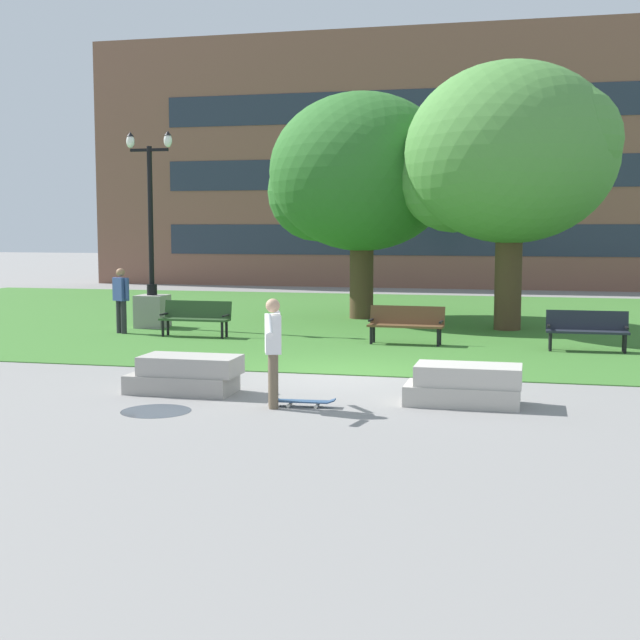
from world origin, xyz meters
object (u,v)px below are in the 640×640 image
Objects in this scene: park_bench_far_right at (196,316)px; lamp_post_left at (152,289)px; concrete_block_left at (465,386)px; skateboard at (303,401)px; person_skateboarder at (273,345)px; park_bench_far_left at (406,322)px; person_bystander_near_lawn at (121,297)px; concrete_block_center at (186,375)px; park_bench_near_left at (587,328)px.

lamp_post_left is at bearing 139.65° from park_bench_far_right.
concrete_block_left is 1.76× the size of skateboard.
concrete_block_left is 1.01× the size of park_bench_far_right.
person_skateboarder is 0.94× the size of park_bench_far_left.
person_bystander_near_lawn is at bearing 142.34° from concrete_block_left.
park_bench_far_right is at bearing 135.70° from concrete_block_left.
lamp_post_left is (-7.35, 1.85, 0.56)m from park_bench_far_left.
skateboard is at bearing 19.86° from person_skateboarder.
park_bench_far_left is 5.42m from park_bench_far_right.
skateboard is (0.44, 0.16, -0.89)m from person_skateboarder.
concrete_block_left is 12.77m from lamp_post_left.
concrete_block_center is at bearing 155.05° from person_skateboarder.
person_bystander_near_lawn is at bearing 175.64° from park_bench_far_right.
person_skateboarder is at bearing -56.80° from lamp_post_left.
person_skateboarder is at bearing -97.25° from park_bench_far_left.
skateboard is 8.82m from park_bench_near_left.
park_bench_far_right is at bearing 121.59° from skateboard.
park_bench_near_left is at bearing 71.57° from concrete_block_left.
lamp_post_left is at bearing 165.84° from park_bench_far_left.
concrete_block_left is at bearing -43.51° from lamp_post_left.
skateboard is 11.76m from lamp_post_left.
concrete_block_center is 1.11× the size of person_bystander_near_lawn.
park_bench_far_right reaches higher than skateboard.
concrete_block_center is 1.04× the size of concrete_block_left.
park_bench_far_left and park_bench_far_right have the same top height.
person_skateboarder reaches higher than concrete_block_left.
park_bench_far_right is (-4.86, 7.91, 0.45)m from skateboard.
person_skateboarder reaches higher than park_bench_far_left.
lamp_post_left reaches higher than concrete_block_left.
lamp_post_left is 3.14× the size of person_bystander_near_lawn.
concrete_block_center and concrete_block_left have the same top height.
park_bench_far_left is at bearing 105.34° from concrete_block_left.
concrete_block_left is at bearing -74.66° from park_bench_far_left.
person_bystander_near_lawn is (-11.70, 0.61, 0.44)m from park_bench_near_left.
park_bench_far_left is 0.34× the size of lamp_post_left.
skateboard is 7.72m from park_bench_far_left.
skateboard is 9.29m from park_bench_far_right.
person_skateboarder is (-2.90, -0.92, 0.67)m from concrete_block_left.
skateboard is at bearing -58.41° from park_bench_far_right.
park_bench_far_right is at bearing -4.36° from person_bystander_near_lawn.
park_bench_far_right reaches higher than concrete_block_center.
concrete_block_left is at bearing 17.28° from skateboard.
park_bench_far_right is 2.20m from person_bystander_near_lawn.
person_skateboarder is at bearing -24.95° from concrete_block_center.
park_bench_far_left reaches higher than concrete_block_center.
park_bench_near_left is at bearing -2.99° from person_bystander_near_lawn.
concrete_block_center is at bearing -135.58° from park_bench_near_left.
park_bench_far_left is at bearing -2.88° from person_bystander_near_lawn.
park_bench_far_left reaches higher than concrete_block_left.
concrete_block_center is at bearing -62.81° from lamp_post_left.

